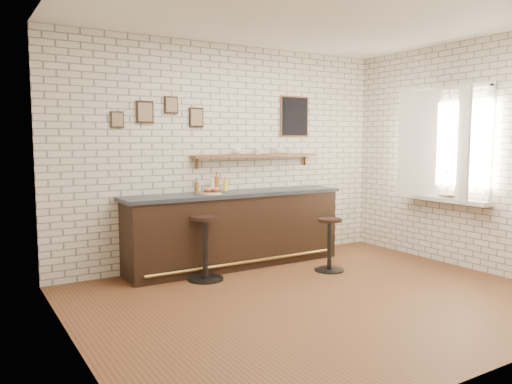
{
  "coord_description": "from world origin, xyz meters",
  "views": [
    {
      "loc": [
        -3.31,
        -4.11,
        1.71
      ],
      "look_at": [
        -0.23,
        0.9,
        1.09
      ],
      "focal_mm": 35.0,
      "sensor_mm": 36.0,
      "label": 1
    }
  ],
  "objects_px": {
    "sandwich_plate": "(211,193)",
    "shelf_cup_c": "(279,151)",
    "bar_stool_left": "(205,246)",
    "shelf_cup_d": "(289,150)",
    "book_lower": "(445,197)",
    "condiment_bottle_yellow": "(225,186)",
    "bar_counter": "(236,229)",
    "bar_stool_right": "(329,243)",
    "shelf_cup_b": "(257,151)",
    "shelf_cup_a": "(237,151)",
    "bitters_bottle_brown": "(196,187)",
    "bitters_bottle_white": "(212,185)",
    "bitters_bottle_amber": "(217,184)",
    "book_upper": "(443,195)",
    "ciabatta_sandwich": "(212,190)"
  },
  "relations": [
    {
      "from": "sandwich_plate",
      "to": "shelf_cup_c",
      "type": "relative_size",
      "value": 2.49
    },
    {
      "from": "bar_stool_left",
      "to": "shelf_cup_d",
      "type": "xyz_separation_m",
      "value": [
        1.66,
        0.61,
        1.13
      ]
    },
    {
      "from": "bar_stool_left",
      "to": "book_lower",
      "type": "xyz_separation_m",
      "value": [
        3.1,
        -1.02,
        0.52
      ]
    },
    {
      "from": "condiment_bottle_yellow",
      "to": "shelf_cup_d",
      "type": "relative_size",
      "value": 1.63
    },
    {
      "from": "bar_counter",
      "to": "condiment_bottle_yellow",
      "type": "distance_m",
      "value": 0.6
    },
    {
      "from": "bar_stool_right",
      "to": "shelf_cup_b",
      "type": "height_order",
      "value": "shelf_cup_b"
    },
    {
      "from": "bar_counter",
      "to": "condiment_bottle_yellow",
      "type": "height_order",
      "value": "condiment_bottle_yellow"
    },
    {
      "from": "shelf_cup_b",
      "to": "shelf_cup_c",
      "type": "relative_size",
      "value": 0.9
    },
    {
      "from": "bar_stool_right",
      "to": "shelf_cup_a",
      "type": "bearing_deg",
      "value": 126.05
    },
    {
      "from": "bitters_bottle_brown",
      "to": "bar_counter",
      "type": "bearing_deg",
      "value": -18.14
    },
    {
      "from": "bar_counter",
      "to": "condiment_bottle_yellow",
      "type": "xyz_separation_m",
      "value": [
        -0.07,
        0.16,
        0.58
      ]
    },
    {
      "from": "sandwich_plate",
      "to": "shelf_cup_d",
      "type": "distance_m",
      "value": 1.52
    },
    {
      "from": "condiment_bottle_yellow",
      "to": "shelf_cup_a",
      "type": "relative_size",
      "value": 1.43
    },
    {
      "from": "bitters_bottle_brown",
      "to": "book_lower",
      "type": "distance_m",
      "value": 3.35
    },
    {
      "from": "bitters_bottle_white",
      "to": "sandwich_plate",
      "type": "bearing_deg",
      "value": -120.79
    },
    {
      "from": "bitters_bottle_amber",
      "to": "shelf_cup_c",
      "type": "bearing_deg",
      "value": 2.1
    },
    {
      "from": "bar_stool_left",
      "to": "shelf_cup_c",
      "type": "xyz_separation_m",
      "value": [
        1.49,
        0.61,
        1.12
      ]
    },
    {
      "from": "shelf_cup_a",
      "to": "shelf_cup_d",
      "type": "xyz_separation_m",
      "value": [
        0.87,
        0.0,
        0.0
      ]
    },
    {
      "from": "shelf_cup_a",
      "to": "bitters_bottle_brown",
      "type": "bearing_deg",
      "value": -177.09
    },
    {
      "from": "bar_counter",
      "to": "shelf_cup_d",
      "type": "xyz_separation_m",
      "value": [
        1.01,
        0.2,
        1.04
      ]
    },
    {
      "from": "bitters_bottle_white",
      "to": "shelf_cup_b",
      "type": "distance_m",
      "value": 0.86
    },
    {
      "from": "shelf_cup_a",
      "to": "shelf_cup_c",
      "type": "height_order",
      "value": "shelf_cup_a"
    },
    {
      "from": "shelf_cup_c",
      "to": "bar_stool_left",
      "type": "bearing_deg",
      "value": 122.16
    },
    {
      "from": "bitters_bottle_brown",
      "to": "shelf_cup_b",
      "type": "relative_size",
      "value": 1.89
    },
    {
      "from": "condiment_bottle_yellow",
      "to": "book_lower",
      "type": "bearing_deg",
      "value": -32.32
    },
    {
      "from": "sandwich_plate",
      "to": "shelf_cup_d",
      "type": "relative_size",
      "value": 2.57
    },
    {
      "from": "bitters_bottle_white",
      "to": "shelf_cup_b",
      "type": "xyz_separation_m",
      "value": [
        0.73,
        0.04,
        0.45
      ]
    },
    {
      "from": "bitters_bottle_brown",
      "to": "bitters_bottle_white",
      "type": "xyz_separation_m",
      "value": [
        0.23,
        0.0,
        0.01
      ]
    },
    {
      "from": "bitters_bottle_white",
      "to": "bitters_bottle_amber",
      "type": "height_order",
      "value": "bitters_bottle_amber"
    },
    {
      "from": "bitters_bottle_white",
      "to": "bitters_bottle_amber",
      "type": "relative_size",
      "value": 0.82
    },
    {
      "from": "condiment_bottle_yellow",
      "to": "book_upper",
      "type": "height_order",
      "value": "condiment_bottle_yellow"
    },
    {
      "from": "bitters_bottle_amber",
      "to": "shelf_cup_d",
      "type": "bearing_deg",
      "value": 1.81
    },
    {
      "from": "bitters_bottle_brown",
      "to": "shelf_cup_d",
      "type": "distance_m",
      "value": 1.58
    },
    {
      "from": "bar_stool_left",
      "to": "shelf_cup_a",
      "type": "xyz_separation_m",
      "value": [
        0.79,
        0.61,
        1.13
      ]
    },
    {
      "from": "ciabatta_sandwich",
      "to": "bitters_bottle_white",
      "type": "relative_size",
      "value": 1.06
    },
    {
      "from": "bitters_bottle_brown",
      "to": "shelf_cup_d",
      "type": "bearing_deg",
      "value": 1.45
    },
    {
      "from": "bitters_bottle_white",
      "to": "condiment_bottle_yellow",
      "type": "distance_m",
      "value": 0.19
    },
    {
      "from": "condiment_bottle_yellow",
      "to": "bar_stool_left",
      "type": "bearing_deg",
      "value": -135.63
    },
    {
      "from": "bitters_bottle_amber",
      "to": "shelf_cup_d",
      "type": "height_order",
      "value": "shelf_cup_d"
    },
    {
      "from": "shelf_cup_b",
      "to": "ciabatta_sandwich",
      "type": "bearing_deg",
      "value": 141.24
    },
    {
      "from": "sandwich_plate",
      "to": "shelf_cup_a",
      "type": "xyz_separation_m",
      "value": [
        0.53,
        0.25,
        0.53
      ]
    },
    {
      "from": "shelf_cup_c",
      "to": "shelf_cup_d",
      "type": "relative_size",
      "value": 1.03
    },
    {
      "from": "bar_counter",
      "to": "bar_stool_right",
      "type": "height_order",
      "value": "bar_counter"
    },
    {
      "from": "bitters_bottle_amber",
      "to": "condiment_bottle_yellow",
      "type": "xyz_separation_m",
      "value": [
        0.13,
        0.0,
        -0.03
      ]
    },
    {
      "from": "bar_counter",
      "to": "sandwich_plate",
      "type": "xyz_separation_m",
      "value": [
        -0.39,
        -0.05,
        0.51
      ]
    },
    {
      "from": "bar_counter",
      "to": "shelf_cup_b",
      "type": "distance_m",
      "value": 1.16
    },
    {
      "from": "shelf_cup_a",
      "to": "book_upper",
      "type": "bearing_deg",
      "value": -35.42
    },
    {
      "from": "bar_stool_right",
      "to": "shelf_cup_b",
      "type": "xyz_separation_m",
      "value": [
        -0.45,
        1.07,
        1.18
      ]
    },
    {
      "from": "sandwich_plate",
      "to": "ciabatta_sandwich",
      "type": "relative_size",
      "value": 1.22
    },
    {
      "from": "book_lower",
      "to": "bitters_bottle_brown",
      "type": "bearing_deg",
      "value": 136.49
    }
  ]
}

